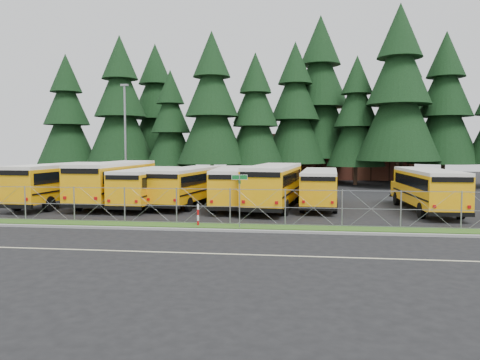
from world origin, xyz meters
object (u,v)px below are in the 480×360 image
object	(u,v)px
bus_1	(117,183)
street_sign	(240,190)
bus_east	(426,191)
bus_2	(149,188)
striped_bollard	(198,215)
bus_3	(189,187)
bus_4	(234,188)
bus_5	(275,187)
bus_0	(61,185)
bus_6	(320,189)
light_standard	(125,134)

from	to	relation	value
bus_1	street_sign	size ratio (longest dim) A/B	4.27
bus_1	bus_east	bearing A→B (deg)	-1.70
bus_2	striped_bollard	world-z (taller)	bus_2
bus_3	bus_4	size ratio (longest dim) A/B	0.99
bus_3	striped_bollard	bearing A→B (deg)	-66.04
bus_4	bus_5	distance (m)	2.94
bus_2	bus_5	size ratio (longest dim) A/B	0.90
bus_3	bus_east	xyz separation A→B (m)	(16.17, -1.26, 0.02)
bus_1	bus_4	size ratio (longest dim) A/B	1.13
bus_5	street_sign	world-z (taller)	bus_5
bus_0	bus_6	distance (m)	18.75
street_sign	striped_bollard	distance (m)	2.74
bus_1	striped_bollard	size ratio (longest dim) A/B	9.99
bus_east	street_sign	bearing A→B (deg)	-146.61
bus_2	bus_4	bearing A→B (deg)	5.15
bus_0	bus_1	bearing A→B (deg)	16.40
light_standard	bus_3	bearing A→B (deg)	-48.23
bus_2	street_sign	xyz separation A→B (m)	(7.57, -8.16, 0.67)
bus_4	light_standard	xyz separation A→B (m)	(-11.77, 9.99, 4.11)
bus_2	bus_3	size ratio (longest dim) A/B	0.99
bus_3	striped_bollard	world-z (taller)	bus_3
bus_6	bus_2	bearing A→B (deg)	-171.12
bus_3	light_standard	distance (m)	13.34
bus_3	light_standard	size ratio (longest dim) A/B	1.04
bus_3	striped_bollard	size ratio (longest dim) A/B	8.76
bus_2	striped_bollard	size ratio (longest dim) A/B	8.66
bus_2	bus_6	size ratio (longest dim) A/B	1.03
bus_4	street_sign	world-z (taller)	street_sign
bus_6	bus_east	size ratio (longest dim) A/B	0.95
bus_6	light_standard	distance (m)	20.51
bus_east	light_standard	xyz separation A→B (m)	(-24.62, 10.73, 4.10)
bus_3	bus_4	bearing A→B (deg)	-1.49
bus_5	light_standard	world-z (taller)	light_standard
bus_2	striped_bollard	distance (m)	9.42
bus_3	light_standard	xyz separation A→B (m)	(-8.45, 9.46, 4.12)
bus_0	bus_east	world-z (taller)	bus_0
bus_6	bus_1	bearing A→B (deg)	-175.04
bus_0	bus_2	size ratio (longest dim) A/B	1.11
bus_east	striped_bollard	distance (m)	15.53
bus_1	bus_5	world-z (taller)	bus_1
bus_1	bus_4	distance (m)	8.80
bus_6	bus_0	bearing A→B (deg)	-172.65
bus_1	bus_east	xyz separation A→B (m)	(21.64, -1.12, -0.17)
bus_0	bus_3	world-z (taller)	bus_0
bus_1	bus_east	size ratio (longest dim) A/B	1.12
street_sign	bus_3	bearing A→B (deg)	118.16
bus_east	light_standard	world-z (taller)	light_standard
bus_0	bus_4	distance (m)	12.69
bus_0	bus_east	distance (m)	25.54
street_sign	bus_0	bearing A→B (deg)	150.43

